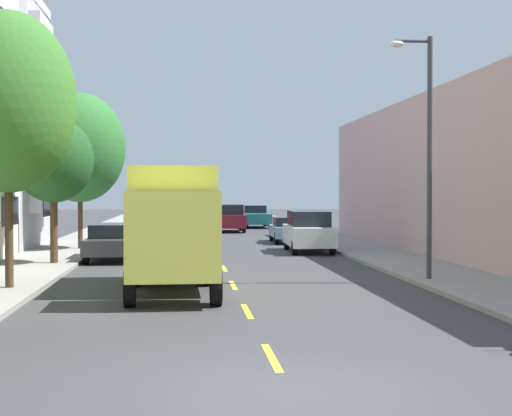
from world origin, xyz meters
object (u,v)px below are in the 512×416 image
(parked_sedan_red, at_px, (142,222))
(parked_wagon_charcoal, at_px, (111,241))
(parked_sedan_champagne, at_px, (147,218))
(street_tree_farthest, at_px, (80,148))
(parked_sedan_sky, at_px, (288,229))
(parked_suv_white, at_px, (309,231))
(parked_pickup_teal, at_px, (256,217))
(street_tree_third, at_px, (53,160))
(delivery_box_truck, at_px, (173,222))
(moving_burgundy_sedan, at_px, (230,218))
(street_lamp, at_px, (425,140))
(street_tree_second, at_px, (8,102))

(parked_sedan_red, xyz_separation_m, parked_wagon_charcoal, (-0.15, -20.52, 0.05))
(parked_sedan_red, height_order, parked_sedan_champagne, same)
(street_tree_farthest, distance_m, parked_sedan_sky, 12.55)
(parked_suv_white, bearing_deg, parked_sedan_champagne, 109.54)
(parked_suv_white, height_order, parked_pickup_teal, parked_suv_white)
(parked_suv_white, relative_size, parked_sedan_champagne, 1.07)
(street_tree_third, xyz_separation_m, parked_wagon_charcoal, (1.92, 2.41, -3.23))
(delivery_box_truck, distance_m, parked_wagon_charcoal, 10.30)
(street_tree_farthest, bearing_deg, parked_sedan_red, 82.42)
(parked_wagon_charcoal, height_order, moving_burgundy_sedan, moving_burgundy_sedan)
(parked_wagon_charcoal, bearing_deg, street_lamp, -40.34)
(parked_sedan_red, bearing_deg, parked_sedan_champagne, 90.11)
(delivery_box_truck, distance_m, parked_pickup_teal, 38.20)
(street_tree_second, height_order, street_tree_farthest, street_tree_second)
(parked_sedan_red, bearing_deg, delivery_box_truck, -85.24)
(parked_suv_white, height_order, parked_sedan_champagne, parked_suv_white)
(parked_wagon_charcoal, bearing_deg, street_tree_third, -128.56)
(moving_burgundy_sedan, bearing_deg, street_tree_third, -108.82)
(moving_burgundy_sedan, bearing_deg, parked_suv_white, -82.00)
(parked_sedan_sky, distance_m, parked_sedan_red, 13.66)
(parked_sedan_red, xyz_separation_m, parked_pickup_teal, (8.56, 7.30, 0.08))
(street_tree_second, relative_size, delivery_box_truck, 1.06)
(street_lamp, xyz_separation_m, delivery_box_truck, (-7.76, -1.01, -2.47))
(street_lamp, distance_m, delivery_box_truck, 8.21)
(parked_suv_white, distance_m, parked_sedan_champagne, 26.06)
(street_tree_third, bearing_deg, street_tree_farthest, 90.00)
(parked_suv_white, xyz_separation_m, parked_sedan_champagne, (-8.71, 24.55, -0.24))
(street_tree_farthest, relative_size, delivery_box_truck, 1.01)
(parked_sedan_red, bearing_deg, street_lamp, -70.70)
(street_tree_second, distance_m, street_lamp, 12.43)
(street_lamp, height_order, parked_wagon_charcoal, street_lamp)
(street_tree_third, relative_size, parked_sedan_champagne, 1.22)
(street_tree_second, xyz_separation_m, moving_burgundy_sedan, (8.20, 31.45, -4.38))
(parked_sedan_sky, distance_m, parked_sedan_champagne, 19.97)
(street_tree_second, height_order, parked_sedan_champagne, street_tree_second)
(parked_sedan_sky, relative_size, parked_pickup_teal, 0.86)
(street_tree_second, xyz_separation_m, delivery_box_truck, (4.60, -0.08, -3.39))
(street_tree_third, bearing_deg, parked_pickup_teal, 70.63)
(street_tree_farthest, distance_m, parked_pickup_teal, 25.53)
(delivery_box_truck, height_order, parked_sedan_red, delivery_box_truck)
(street_lamp, relative_size, moving_burgundy_sedan, 1.56)
(street_tree_farthest, height_order, parked_suv_white, street_tree_farthest)
(street_tree_farthest, bearing_deg, moving_burgundy_sedan, 63.82)
(parked_sedan_sky, relative_size, parked_sedan_red, 1.00)
(street_tree_second, relative_size, parked_sedan_red, 1.72)
(street_tree_second, bearing_deg, parked_sedan_red, 86.10)
(parked_suv_white, bearing_deg, parked_pickup_teal, 90.32)
(street_lamp, xyz_separation_m, parked_suv_white, (-1.59, 12.25, -3.46))
(street_lamp, bearing_deg, street_tree_third, 152.43)
(parked_suv_white, bearing_deg, street_lamp, -82.59)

